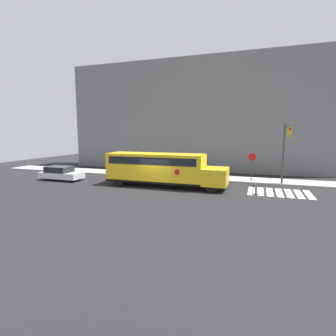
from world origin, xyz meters
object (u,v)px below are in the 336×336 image
at_px(stop_sign, 252,163).
at_px(traffic_light, 285,145).
at_px(parked_car, 61,173).
at_px(school_bus, 161,168).

xyz_separation_m(stop_sign, traffic_light, (2.63, -1.87, 1.80)).
bearing_deg(parked_car, school_bus, 2.01).
xyz_separation_m(parked_car, stop_sign, (17.94, 4.91, 1.16)).
xyz_separation_m(school_bus, parked_car, (-10.47, -0.37, -0.98)).
bearing_deg(parked_car, stop_sign, 15.30).
distance_m(parked_car, stop_sign, 18.64).
xyz_separation_m(parked_car, traffic_light, (20.57, 3.03, 2.96)).
bearing_deg(school_bus, parked_car, -177.99).
distance_m(stop_sign, traffic_light, 3.70).
distance_m(school_bus, traffic_light, 10.64).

